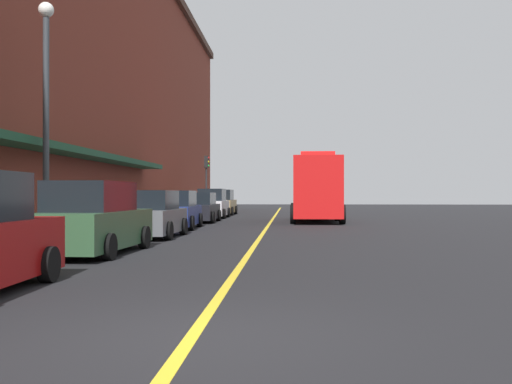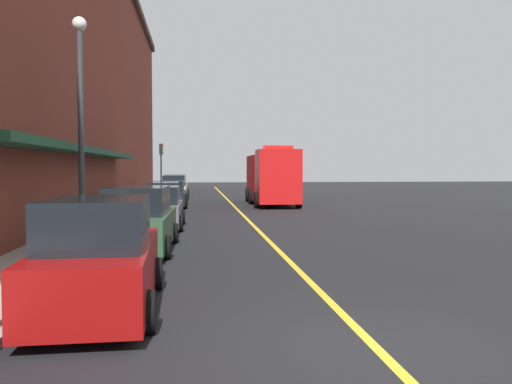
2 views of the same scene
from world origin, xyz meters
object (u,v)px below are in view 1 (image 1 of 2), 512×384
at_px(parked_car_4, 198,208).
at_px(fire_truck, 316,190).
at_px(parking_meter_3, 183,202).
at_px(parked_car_2, 152,215).
at_px(street_lamp_left, 46,95).
at_px(parked_car_3, 176,211).
at_px(parking_meter_1, 192,201).
at_px(parked_car_6, 221,203).
at_px(parked_car_1, 94,220).
at_px(parked_car_5, 212,205).
at_px(traffic_light_near, 206,173).

distance_m(parked_car_4, fire_truck, 6.73).
bearing_deg(parking_meter_3, fire_truck, -10.67).
bearing_deg(parked_car_2, street_lamp_left, 154.43).
xyz_separation_m(parked_car_3, parking_meter_1, (-1.33, 12.19, 0.26)).
height_order(parked_car_6, street_lamp_left, street_lamp_left).
xyz_separation_m(parked_car_1, parked_car_4, (0.06, 17.19, -0.11)).
bearing_deg(parked_car_5, parking_meter_1, 68.44).
bearing_deg(parked_car_5, parking_meter_3, 152.06).
relative_size(parked_car_2, parking_meter_1, 3.23).
bearing_deg(parked_car_5, parked_car_6, 1.81).
relative_size(fire_truck, traffic_light_near, 1.99).
height_order(parked_car_5, parking_meter_1, parked_car_5).
bearing_deg(parked_car_2, fire_truck, -25.96).
bearing_deg(fire_truck, parked_car_1, -18.86).
distance_m(parked_car_5, traffic_light_near, 7.41).
relative_size(parked_car_2, parked_car_5, 1.01).
distance_m(parked_car_1, parked_car_5, 22.75).
xyz_separation_m(parked_car_1, parking_meter_1, (-1.31, 23.33, 0.19)).
xyz_separation_m(parked_car_5, parking_meter_1, (-1.43, 0.58, 0.19)).
bearing_deg(parking_meter_1, parked_car_5, -22.13).
relative_size(parked_car_5, parked_car_6, 0.94).
xyz_separation_m(parked_car_4, fire_truck, (6.50, 1.44, 1.02)).
height_order(parked_car_6, parking_meter_1, parked_car_6).
height_order(parked_car_4, parked_car_5, parked_car_5).
xyz_separation_m(parked_car_4, traffic_light_near, (-1.32, 12.48, 2.39)).
relative_size(parked_car_3, parking_meter_3, 3.63).
xyz_separation_m(parked_car_2, parked_car_4, (-0.11, 11.39, -0.02)).
distance_m(parked_car_1, parking_meter_3, 20.15).
bearing_deg(parking_meter_3, parked_car_4, -64.74).
relative_size(parked_car_5, parking_meter_1, 3.19).
height_order(parked_car_3, traffic_light_near, traffic_light_near).
distance_m(parked_car_4, traffic_light_near, 12.77).
relative_size(fire_truck, street_lamp_left, 1.24).
bearing_deg(street_lamp_left, parked_car_6, 85.95).
height_order(parked_car_1, parked_car_2, parked_car_1).
height_order(parked_car_2, street_lamp_left, street_lamp_left).
relative_size(parked_car_5, traffic_light_near, 0.99).
relative_size(parked_car_2, parked_car_6, 0.95).
bearing_deg(parked_car_1, parked_car_6, 1.71).
bearing_deg(parked_car_4, parked_car_3, 179.30).
bearing_deg(parked_car_4, parking_meter_3, 25.02).
bearing_deg(parked_car_5, fire_truck, -122.06).
relative_size(parked_car_6, parking_meter_1, 3.39).
xyz_separation_m(parking_meter_1, parking_meter_3, (0.00, -3.22, 0.00)).
xyz_separation_m(parked_car_2, parking_meter_3, (-1.49, 14.31, 0.27)).
distance_m(parking_meter_3, street_lamp_left, 18.88).
height_order(parking_meter_3, traffic_light_near, traffic_light_near).
distance_m(parked_car_4, parked_car_6, 11.30).
distance_m(parked_car_4, parking_meter_3, 3.24).
relative_size(parked_car_3, fire_truck, 0.56).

